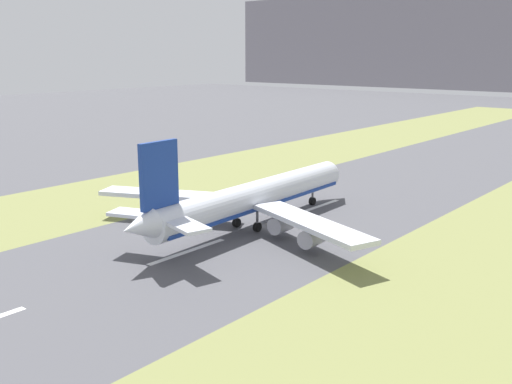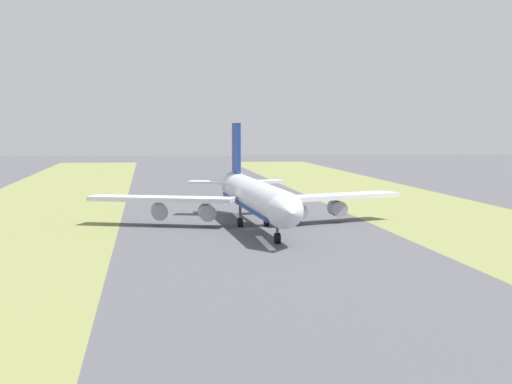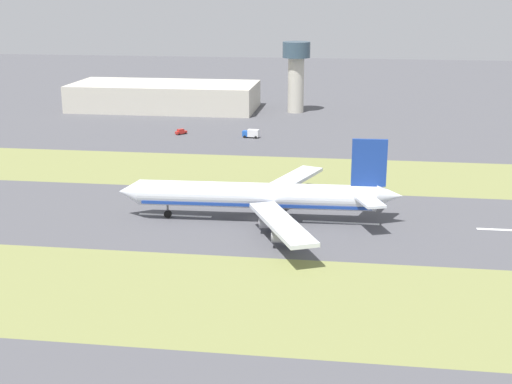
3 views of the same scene
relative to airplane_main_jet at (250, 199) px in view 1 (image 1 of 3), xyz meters
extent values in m
plane|color=#4C4C51|center=(0.94, 2.32, -6.02)|extent=(800.00, 800.00, 0.00)
cube|color=olive|center=(-44.06, 2.32, -6.02)|extent=(40.00, 600.00, 0.01)
cube|color=olive|center=(45.94, 2.32, -6.02)|extent=(40.00, 600.00, 0.01)
cube|color=silver|center=(0.94, -18.10, -6.01)|extent=(1.20, 18.00, 0.01)
cube|color=silver|center=(0.94, 21.90, -6.01)|extent=(1.20, 18.00, 0.01)
cylinder|color=silver|center=(-0.08, 1.90, 0.18)|extent=(8.27, 56.20, 6.00)
cone|color=silver|center=(-1.31, 32.38, 0.18)|extent=(6.08, 5.23, 5.88)
cone|color=silver|center=(1.18, -29.07, 0.98)|extent=(5.34, 6.20, 5.10)
cube|color=navy|center=(-0.08, 1.90, -1.47)|extent=(7.88, 53.95, 0.70)
cube|color=silver|center=(-17.27, -6.02, -0.72)|extent=(28.90, 17.41, 0.90)
cube|color=silver|center=(17.70, -4.60, -0.72)|extent=(29.33, 15.41, 0.90)
cylinder|color=#93939E|center=(-8.91, -2.46, -3.17)|extent=(3.39, 4.93, 3.20)
cylinder|color=#93939E|center=(-17.76, -6.32, -3.17)|extent=(3.39, 4.93, 3.20)
cylinder|color=#93939E|center=(9.08, -1.73, -3.17)|extent=(3.39, 4.93, 3.20)
cylinder|color=#93939E|center=(18.21, -4.86, -3.17)|extent=(3.39, 4.93, 3.20)
cube|color=navy|center=(0.98, -24.07, 8.68)|extent=(1.12, 8.03, 11.00)
cube|color=silver|center=(-4.52, -24.30, 1.18)|extent=(10.91, 7.60, 0.60)
cube|color=silver|center=(6.47, -23.85, 1.18)|extent=(10.82, 6.94, 0.60)
cylinder|color=#59595E|center=(-0.94, 23.17, -3.52)|extent=(0.50, 0.50, 3.20)
cylinder|color=black|center=(-0.94, 23.17, -5.12)|extent=(0.97, 1.84, 1.80)
cylinder|color=#59595E|center=(-2.55, -1.20, -3.52)|extent=(0.50, 0.50, 3.20)
cylinder|color=black|center=(-2.55, -1.20, -5.12)|extent=(0.97, 1.84, 1.80)
cylinder|color=#59595E|center=(2.64, -0.99, -3.52)|extent=(0.50, 0.50, 3.20)
cylinder|color=black|center=(2.64, -0.99, -5.12)|extent=(0.97, 1.84, 1.80)
camera|label=1|loc=(74.10, -87.36, 28.07)|focal=42.00mm
camera|label=2|loc=(20.46, 162.76, 13.59)|focal=60.00mm
camera|label=3|loc=(-159.11, -20.40, 47.35)|focal=50.00mm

